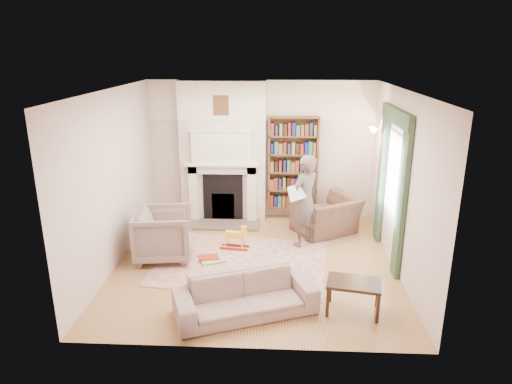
# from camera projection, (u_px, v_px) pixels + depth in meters

# --- Properties ---
(floor) EXTENTS (4.50, 4.50, 0.00)m
(floor) POSITION_uv_depth(u_px,v_px,m) (255.00, 263.00, 7.54)
(floor) COLOR olive
(floor) RESTS_ON ground
(ceiling) EXTENTS (4.50, 4.50, 0.00)m
(ceiling) POSITION_uv_depth(u_px,v_px,m) (255.00, 90.00, 6.69)
(ceiling) COLOR white
(ceiling) RESTS_ON wall_back
(wall_back) EXTENTS (4.50, 0.00, 4.50)m
(wall_back) POSITION_uv_depth(u_px,v_px,m) (261.00, 151.00, 9.26)
(wall_back) COLOR beige
(wall_back) RESTS_ON floor
(wall_front) EXTENTS (4.50, 0.00, 4.50)m
(wall_front) POSITION_uv_depth(u_px,v_px,m) (244.00, 239.00, 4.97)
(wall_front) COLOR beige
(wall_front) RESTS_ON floor
(wall_left) EXTENTS (0.00, 4.50, 4.50)m
(wall_left) POSITION_uv_depth(u_px,v_px,m) (114.00, 180.00, 7.22)
(wall_left) COLOR beige
(wall_left) RESTS_ON floor
(wall_right) EXTENTS (0.00, 4.50, 4.50)m
(wall_right) POSITION_uv_depth(u_px,v_px,m) (401.00, 184.00, 7.01)
(wall_right) COLOR beige
(wall_right) RESTS_ON floor
(fireplace) EXTENTS (1.70, 0.58, 2.80)m
(fireplace) POSITION_uv_depth(u_px,v_px,m) (223.00, 153.00, 9.11)
(fireplace) COLOR beige
(fireplace) RESTS_ON floor
(bookcase) EXTENTS (1.00, 0.24, 1.85)m
(bookcase) POSITION_uv_depth(u_px,v_px,m) (293.00, 163.00, 9.17)
(bookcase) COLOR brown
(bookcase) RESTS_ON floor
(window) EXTENTS (0.02, 0.90, 1.30)m
(window) POSITION_uv_depth(u_px,v_px,m) (394.00, 174.00, 7.37)
(window) COLOR silver
(window) RESTS_ON wall_right
(curtain_left) EXTENTS (0.07, 0.32, 2.40)m
(curtain_left) POSITION_uv_depth(u_px,v_px,m) (402.00, 202.00, 6.79)
(curtain_left) COLOR #2E452C
(curtain_left) RESTS_ON floor
(curtain_right) EXTENTS (0.07, 0.32, 2.40)m
(curtain_right) POSITION_uv_depth(u_px,v_px,m) (382.00, 177.00, 8.12)
(curtain_right) COLOR #2E452C
(curtain_right) RESTS_ON floor
(pelmet) EXTENTS (0.09, 1.70, 0.24)m
(pelmet) POSITION_uv_depth(u_px,v_px,m) (397.00, 116.00, 7.09)
(pelmet) COLOR #2E452C
(pelmet) RESTS_ON wall_right
(wall_sconce) EXTENTS (0.20, 0.24, 0.24)m
(wall_sconce) POSITION_uv_depth(u_px,v_px,m) (371.00, 134.00, 8.29)
(wall_sconce) COLOR gold
(wall_sconce) RESTS_ON wall_right
(rug) EXTENTS (2.96, 2.41, 0.01)m
(rug) POSITION_uv_depth(u_px,v_px,m) (242.00, 262.00, 7.55)
(rug) COLOR beige
(rug) RESTS_ON floor
(armchair_reading) EXTENTS (1.44, 1.39, 0.72)m
(armchair_reading) POSITION_uv_depth(u_px,v_px,m) (326.00, 215.00, 8.67)
(armchair_reading) COLOR brown
(armchair_reading) RESTS_ON floor
(armchair_left) EXTENTS (1.05, 1.03, 0.85)m
(armchair_left) POSITION_uv_depth(u_px,v_px,m) (164.00, 234.00, 7.61)
(armchair_left) COLOR gray
(armchair_left) RESTS_ON floor
(sofa) EXTENTS (1.99, 1.34, 0.54)m
(sofa) POSITION_uv_depth(u_px,v_px,m) (245.00, 295.00, 6.03)
(sofa) COLOR #B4A194
(sofa) RESTS_ON floor
(man_reading) EXTENTS (0.71, 0.71, 1.66)m
(man_reading) POSITION_uv_depth(u_px,v_px,m) (305.00, 201.00, 7.98)
(man_reading) COLOR #544A43
(man_reading) RESTS_ON floor
(newspaper) EXTENTS (0.34, 0.33, 0.25)m
(newspaper) POSITION_uv_depth(u_px,v_px,m) (297.00, 192.00, 7.73)
(newspaper) COLOR white
(newspaper) RESTS_ON man_reading
(coffee_table) EXTENTS (0.77, 0.58, 0.45)m
(coffee_table) POSITION_uv_depth(u_px,v_px,m) (353.00, 297.00, 6.08)
(coffee_table) COLOR black
(coffee_table) RESTS_ON floor
(paraffin_heater) EXTENTS (0.31, 0.31, 0.55)m
(paraffin_heater) POSITION_uv_depth(u_px,v_px,m) (178.00, 218.00, 8.77)
(paraffin_heater) COLOR #A8ABB0
(paraffin_heater) RESTS_ON floor
(rocking_horse) EXTENTS (0.52, 0.27, 0.44)m
(rocking_horse) POSITION_uv_depth(u_px,v_px,m) (234.00, 237.00, 8.00)
(rocking_horse) COLOR yellow
(rocking_horse) RESTS_ON rug
(board_game) EXTENTS (0.53, 0.53, 0.03)m
(board_game) POSITION_uv_depth(u_px,v_px,m) (212.00, 259.00, 7.62)
(board_game) COLOR #E0DD4F
(board_game) RESTS_ON rug
(game_box_lid) EXTENTS (0.37, 0.28, 0.05)m
(game_box_lid) POSITION_uv_depth(u_px,v_px,m) (209.00, 258.00, 7.62)
(game_box_lid) COLOR #A52B12
(game_box_lid) RESTS_ON rug
(comic_annuals) EXTENTS (0.73, 0.73, 0.02)m
(comic_annuals) POSITION_uv_depth(u_px,v_px,m) (276.00, 273.00, 7.15)
(comic_annuals) COLOR red
(comic_annuals) RESTS_ON rug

